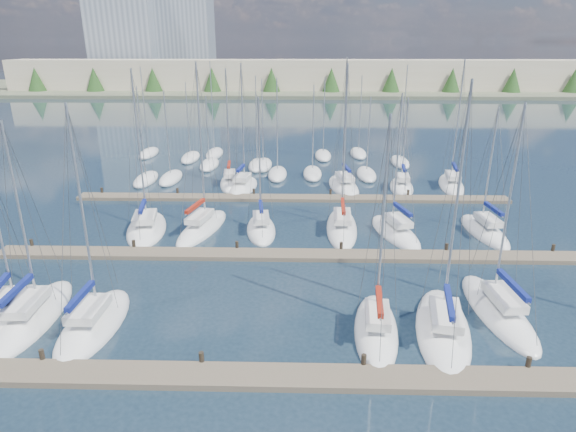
{
  "coord_description": "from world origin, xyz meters",
  "views": [
    {
      "loc": [
        0.79,
        -16.92,
        15.23
      ],
      "look_at": [
        0.0,
        14.0,
        4.0
      ],
      "focal_mm": 30.0,
      "sensor_mm": 36.0,
      "label": 1
    }
  ],
  "objects_px": {
    "sailboat_m": "(484,231)",
    "sailboat_p": "(344,186)",
    "sailboat_j": "(261,229)",
    "sailboat_k": "(342,227)",
    "sailboat_n": "(230,183)",
    "sailboat_h": "(147,228)",
    "sailboat_b": "(33,316)",
    "sailboat_r": "(451,185)",
    "sailboat_q": "(402,187)",
    "sailboat_a": "(12,314)",
    "sailboat_d": "(376,329)",
    "sailboat_f": "(498,311)",
    "sailboat_e": "(443,328)",
    "sailboat_i": "(202,228)",
    "sailboat_o": "(243,187)",
    "sailboat_l": "(395,232)",
    "sailboat_c": "(94,324)"
  },
  "relations": [
    {
      "from": "sailboat_l",
      "to": "sailboat_e",
      "type": "relative_size",
      "value": 0.86
    },
    {
      "from": "sailboat_m",
      "to": "sailboat_a",
      "type": "bearing_deg",
      "value": -161.29
    },
    {
      "from": "sailboat_h",
      "to": "sailboat_p",
      "type": "relative_size",
      "value": 0.97
    },
    {
      "from": "sailboat_h",
      "to": "sailboat_p",
      "type": "xyz_separation_m",
      "value": [
        17.98,
        13.33,
        0.01
      ]
    },
    {
      "from": "sailboat_r",
      "to": "sailboat_p",
      "type": "xyz_separation_m",
      "value": [
        -12.1,
        -0.81,
        -0.01
      ]
    },
    {
      "from": "sailboat_k",
      "to": "sailboat_j",
      "type": "xyz_separation_m",
      "value": [
        -6.92,
        -0.6,
        -0.0
      ]
    },
    {
      "from": "sailboat_j",
      "to": "sailboat_m",
      "type": "bearing_deg",
      "value": -6.57
    },
    {
      "from": "sailboat_q",
      "to": "sailboat_b",
      "type": "distance_m",
      "value": 38.18
    },
    {
      "from": "sailboat_c",
      "to": "sailboat_h",
      "type": "bearing_deg",
      "value": 96.61
    },
    {
      "from": "sailboat_k",
      "to": "sailboat_n",
      "type": "distance_m",
      "value": 17.87
    },
    {
      "from": "sailboat_m",
      "to": "sailboat_p",
      "type": "height_order",
      "value": "sailboat_p"
    },
    {
      "from": "sailboat_r",
      "to": "sailboat_n",
      "type": "distance_m",
      "value": 24.88
    },
    {
      "from": "sailboat_k",
      "to": "sailboat_q",
      "type": "bearing_deg",
      "value": 61.87
    },
    {
      "from": "sailboat_j",
      "to": "sailboat_p",
      "type": "distance_m",
      "value": 15.57
    },
    {
      "from": "sailboat_r",
      "to": "sailboat_q",
      "type": "bearing_deg",
      "value": -161.03
    },
    {
      "from": "sailboat_j",
      "to": "sailboat_o",
      "type": "bearing_deg",
      "value": 96.52
    },
    {
      "from": "sailboat_m",
      "to": "sailboat_n",
      "type": "xyz_separation_m",
      "value": [
        -23.54,
        14.22,
        0.02
      ]
    },
    {
      "from": "sailboat_m",
      "to": "sailboat_n",
      "type": "relative_size",
      "value": 0.84
    },
    {
      "from": "sailboat_c",
      "to": "sailboat_d",
      "type": "relative_size",
      "value": 1.04
    },
    {
      "from": "sailboat_m",
      "to": "sailboat_b",
      "type": "bearing_deg",
      "value": -160.09
    },
    {
      "from": "sailboat_d",
      "to": "sailboat_q",
      "type": "height_order",
      "value": "sailboat_d"
    },
    {
      "from": "sailboat_r",
      "to": "sailboat_q",
      "type": "relative_size",
      "value": 1.36
    },
    {
      "from": "sailboat_h",
      "to": "sailboat_n",
      "type": "xyz_separation_m",
      "value": [
        5.2,
        14.28,
        0.02
      ]
    },
    {
      "from": "sailboat_m",
      "to": "sailboat_j",
      "type": "relative_size",
      "value": 0.94
    },
    {
      "from": "sailboat_d",
      "to": "sailboat_f",
      "type": "relative_size",
      "value": 0.98
    },
    {
      "from": "sailboat_f",
      "to": "sailboat_i",
      "type": "bearing_deg",
      "value": 144.0
    },
    {
      "from": "sailboat_a",
      "to": "sailboat_e",
      "type": "relative_size",
      "value": 0.76
    },
    {
      "from": "sailboat_d",
      "to": "sailboat_j",
      "type": "distance_m",
      "value": 16.85
    },
    {
      "from": "sailboat_h",
      "to": "sailboat_b",
      "type": "relative_size",
      "value": 1.16
    },
    {
      "from": "sailboat_a",
      "to": "sailboat_f",
      "type": "height_order",
      "value": "sailboat_f"
    },
    {
      "from": "sailboat_j",
      "to": "sailboat_o",
      "type": "xyz_separation_m",
      "value": [
        -2.96,
        12.7,
        0.01
      ]
    },
    {
      "from": "sailboat_l",
      "to": "sailboat_b",
      "type": "relative_size",
      "value": 1.01
    },
    {
      "from": "sailboat_e",
      "to": "sailboat_d",
      "type": "bearing_deg",
      "value": -165.87
    },
    {
      "from": "sailboat_m",
      "to": "sailboat_b",
      "type": "height_order",
      "value": "sailboat_b"
    },
    {
      "from": "sailboat_k",
      "to": "sailboat_i",
      "type": "distance_m",
      "value": 12.0
    },
    {
      "from": "sailboat_q",
      "to": "sailboat_f",
      "type": "height_order",
      "value": "sailboat_f"
    },
    {
      "from": "sailboat_h",
      "to": "sailboat_b",
      "type": "height_order",
      "value": "sailboat_h"
    },
    {
      "from": "sailboat_k",
      "to": "sailboat_c",
      "type": "relative_size",
      "value": 1.09
    },
    {
      "from": "sailboat_l",
      "to": "sailboat_b",
      "type": "distance_m",
      "value": 27.28
    },
    {
      "from": "sailboat_n",
      "to": "sailboat_j",
      "type": "height_order",
      "value": "sailboat_n"
    },
    {
      "from": "sailboat_q",
      "to": "sailboat_a",
      "type": "bearing_deg",
      "value": -129.43
    },
    {
      "from": "sailboat_a",
      "to": "sailboat_j",
      "type": "bearing_deg",
      "value": 36.1
    },
    {
      "from": "sailboat_k",
      "to": "sailboat_c",
      "type": "height_order",
      "value": "sailboat_k"
    },
    {
      "from": "sailboat_h",
      "to": "sailboat_j",
      "type": "distance_m",
      "value": 9.84
    },
    {
      "from": "sailboat_l",
      "to": "sailboat_q",
      "type": "relative_size",
      "value": 1.17
    },
    {
      "from": "sailboat_i",
      "to": "sailboat_j",
      "type": "xyz_separation_m",
      "value": [
        5.08,
        -0.19,
        -0.01
      ]
    },
    {
      "from": "sailboat_m",
      "to": "sailboat_k",
      "type": "bearing_deg",
      "value": 172.51
    },
    {
      "from": "sailboat_b",
      "to": "sailboat_p",
      "type": "distance_m",
      "value": 34.16
    },
    {
      "from": "sailboat_h",
      "to": "sailboat_b",
      "type": "bearing_deg",
      "value": -110.21
    },
    {
      "from": "sailboat_i",
      "to": "sailboat_n",
      "type": "relative_size",
      "value": 1.09
    }
  ]
}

